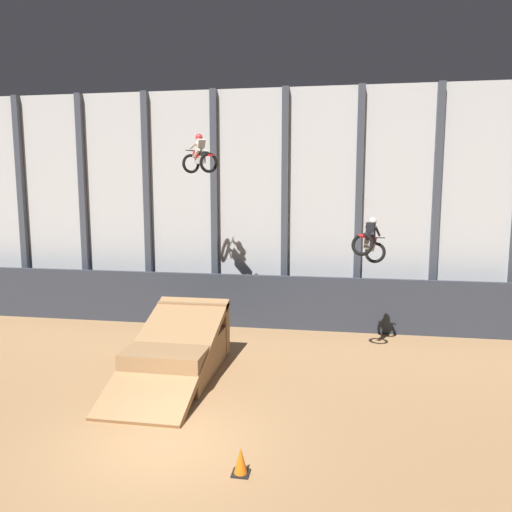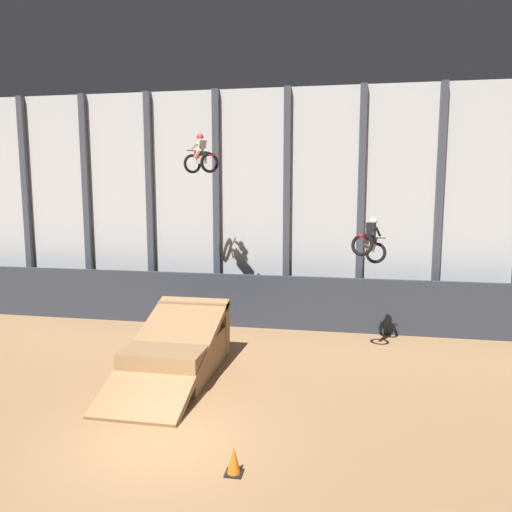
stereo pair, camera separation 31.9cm
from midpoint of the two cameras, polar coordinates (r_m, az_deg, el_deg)
ground_plane at (r=12.41m, az=-10.01°, el=-20.18°), size 60.00×60.00×0.00m
arena_back_wall at (r=21.46m, az=-0.03°, el=5.59°), size 32.00×0.40×9.84m
lower_barrier at (r=20.75m, az=-0.68°, el=-5.16°), size 31.36×0.20×2.20m
dirt_ramp at (r=16.29m, az=-8.25°, el=-10.51°), size 2.44×5.62×2.06m
rider_bike_left_air at (r=18.89m, az=-5.84°, el=11.20°), size 1.58×1.60×1.44m
rider_bike_right_air at (r=16.89m, az=13.43°, el=1.55°), size 1.29×1.81×1.63m
traffic_cone_near_ramp at (r=10.99m, az=-1.64°, el=-22.37°), size 0.36×0.36×0.58m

